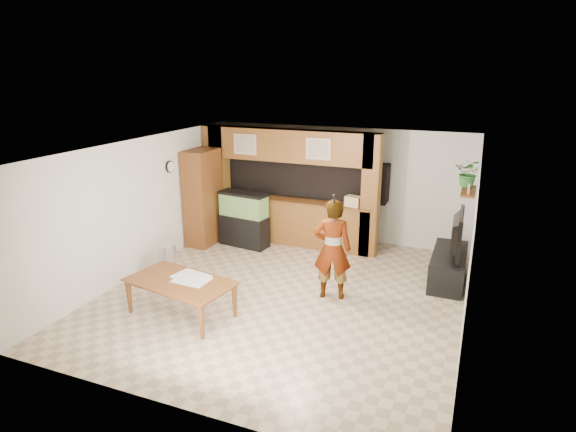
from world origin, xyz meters
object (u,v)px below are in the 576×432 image
at_px(pantry_cabinet, 203,198).
at_px(television, 452,233).
at_px(aquarium, 244,220).
at_px(dining_table, 180,299).
at_px(person, 332,249).

xyz_separation_m(pantry_cabinet, television, (5.35, -0.07, -0.14)).
distance_m(aquarium, dining_table, 3.35).
bearing_deg(pantry_cabinet, dining_table, -65.18).
distance_m(television, person, 2.37).
bearing_deg(person, television, -154.66).
bearing_deg(person, pantry_cabinet, -37.20).
height_order(television, person, person).
xyz_separation_m(pantry_cabinet, person, (3.50, -1.55, -0.18)).
height_order(pantry_cabinet, person, pantry_cabinet).
bearing_deg(pantry_cabinet, aquarium, 11.10).
relative_size(television, dining_table, 0.79).
height_order(aquarium, dining_table, aquarium).
xyz_separation_m(pantry_cabinet, dining_table, (1.44, -3.12, -0.77)).
bearing_deg(television, aquarium, 85.39).
relative_size(pantry_cabinet, aquarium, 1.74).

